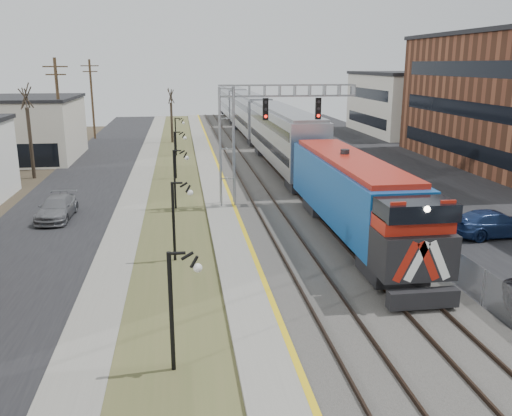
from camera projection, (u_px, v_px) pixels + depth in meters
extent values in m
cube|color=black|center=(79.00, 189.00, 42.02)|extent=(7.00, 120.00, 0.04)
cube|color=gray|center=(138.00, 187.00, 42.62)|extent=(2.00, 120.00, 0.08)
cube|color=#4D532C|center=(176.00, 186.00, 43.03)|extent=(4.00, 120.00, 0.06)
cube|color=gray|center=(214.00, 184.00, 43.41)|extent=(2.00, 120.00, 0.24)
cube|color=#595651|center=(275.00, 182.00, 44.08)|extent=(8.00, 120.00, 0.20)
cube|color=black|center=(415.00, 179.00, 45.71)|extent=(16.00, 120.00, 0.04)
cube|color=gold|center=(225.00, 182.00, 43.49)|extent=(0.24, 120.00, 0.01)
cube|color=#2D2119|center=(242.00, 181.00, 43.67)|extent=(0.08, 120.00, 0.15)
cube|color=#2D2119|center=(260.00, 181.00, 43.87)|extent=(0.08, 120.00, 0.15)
cube|color=#2D2119|center=(284.00, 180.00, 44.14)|extent=(0.08, 120.00, 0.15)
cube|color=#2D2119|center=(302.00, 179.00, 44.34)|extent=(0.08, 120.00, 0.15)
cube|color=#124B95|center=(354.00, 200.00, 28.70)|extent=(3.00, 17.00, 4.25)
cube|color=black|center=(423.00, 299.00, 20.83)|extent=(2.80, 0.50, 0.70)
cube|color=#92959C|center=(283.00, 139.00, 47.98)|extent=(3.00, 22.00, 5.33)
cube|color=#92959C|center=(250.00, 115.00, 69.80)|extent=(3.00, 22.00, 5.33)
cube|color=#92959C|center=(233.00, 103.00, 91.62)|extent=(3.00, 22.00, 5.33)
cube|color=gray|center=(227.00, 149.00, 35.77)|extent=(1.00, 1.00, 8.00)
cube|color=gray|center=(287.00, 91.00, 35.34)|extent=(9.00, 0.80, 0.80)
cube|color=black|center=(265.00, 109.00, 35.01)|extent=(0.35, 0.25, 1.40)
cube|color=black|center=(318.00, 109.00, 35.48)|extent=(0.35, 0.25, 1.40)
cylinder|color=black|center=(171.00, 313.00, 16.68)|extent=(0.14, 0.14, 4.00)
cylinder|color=black|center=(174.00, 222.00, 26.25)|extent=(0.14, 0.14, 4.00)
cylinder|color=black|center=(175.00, 180.00, 35.82)|extent=(0.14, 0.14, 4.00)
cylinder|color=black|center=(175.00, 156.00, 45.39)|extent=(0.14, 0.14, 4.00)
cylinder|color=black|center=(176.00, 137.00, 56.87)|extent=(0.14, 0.14, 4.00)
cylinder|color=#4C3823|center=(59.00, 114.00, 49.90)|extent=(0.28, 0.28, 10.00)
cylinder|color=#4C3823|center=(92.00, 100.00, 69.04)|extent=(0.28, 0.28, 10.00)
cube|color=gray|center=(326.00, 173.00, 44.46)|extent=(0.04, 120.00, 1.60)
cube|color=#BCB5A4|center=(5.00, 130.00, 54.33)|extent=(14.00, 12.00, 6.00)
cube|color=#BCB5A4|center=(422.00, 104.00, 75.27)|extent=(16.00, 18.00, 8.00)
cylinder|color=#382D23|center=(31.00, 143.00, 45.44)|extent=(0.30, 0.30, 5.95)
cylinder|color=#382D23|center=(172.00, 123.00, 66.26)|extent=(0.30, 0.30, 4.90)
imported|color=navy|center=(494.00, 224.00, 30.37)|extent=(5.19, 2.44, 1.47)
imported|color=slate|center=(375.00, 175.00, 43.76)|extent=(4.87, 3.54, 1.54)
imported|color=slate|center=(57.00, 209.00, 33.81)|extent=(2.07, 4.82, 1.38)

